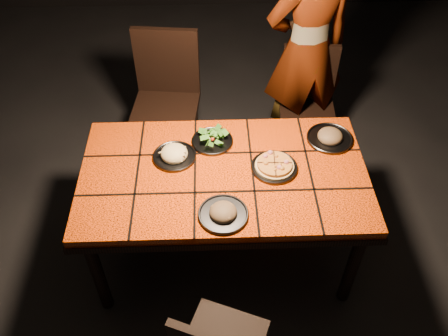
{
  "coord_description": "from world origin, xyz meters",
  "views": [
    {
      "loc": [
        -0.06,
        -1.83,
        2.64
      ],
      "look_at": [
        0.0,
        -0.04,
        0.82
      ],
      "focal_mm": 38.0,
      "sensor_mm": 36.0,
      "label": 1
    }
  ],
  "objects_px": {
    "dining_table": "(224,181)",
    "plate_pizza": "(274,166)",
    "chair_far_right": "(307,97)",
    "diner": "(307,50)",
    "chair_far_left": "(166,92)",
    "plate_pasta": "(174,155)"
  },
  "relations": [
    {
      "from": "diner",
      "to": "plate_pasta",
      "type": "distance_m",
      "value": 1.3
    },
    {
      "from": "dining_table",
      "to": "chair_far_left",
      "type": "height_order",
      "value": "chair_far_left"
    },
    {
      "from": "chair_far_left",
      "to": "dining_table",
      "type": "bearing_deg",
      "value": -62.41
    },
    {
      "from": "diner",
      "to": "plate_pasta",
      "type": "height_order",
      "value": "diner"
    },
    {
      "from": "chair_far_right",
      "to": "plate_pizza",
      "type": "bearing_deg",
      "value": -106.53
    },
    {
      "from": "dining_table",
      "to": "plate_pizza",
      "type": "bearing_deg",
      "value": 3.37
    },
    {
      "from": "dining_table",
      "to": "plate_pizza",
      "type": "distance_m",
      "value": 0.3
    },
    {
      "from": "chair_far_right",
      "to": "diner",
      "type": "xyz_separation_m",
      "value": [
        -0.04,
        0.09,
        0.35
      ]
    },
    {
      "from": "dining_table",
      "to": "chair_far_left",
      "type": "xyz_separation_m",
      "value": [
        -0.38,
        0.98,
        -0.08
      ]
    },
    {
      "from": "plate_pasta",
      "to": "plate_pizza",
      "type": "bearing_deg",
      "value": -10.86
    },
    {
      "from": "dining_table",
      "to": "chair_far_left",
      "type": "distance_m",
      "value": 1.06
    },
    {
      "from": "chair_far_left",
      "to": "diner",
      "type": "bearing_deg",
      "value": 11.04
    },
    {
      "from": "chair_far_right",
      "to": "plate_pizza",
      "type": "relative_size",
      "value": 3.39
    },
    {
      "from": "chair_far_right",
      "to": "diner",
      "type": "relative_size",
      "value": 0.52
    },
    {
      "from": "dining_table",
      "to": "chair_far_left",
      "type": "relative_size",
      "value": 1.58
    },
    {
      "from": "dining_table",
      "to": "chair_far_right",
      "type": "height_order",
      "value": "chair_far_right"
    },
    {
      "from": "chair_far_left",
      "to": "plate_pasta",
      "type": "relative_size",
      "value": 4.1
    },
    {
      "from": "chair_far_left",
      "to": "chair_far_right",
      "type": "xyz_separation_m",
      "value": [
        1.04,
        -0.0,
        -0.08
      ]
    },
    {
      "from": "chair_far_left",
      "to": "plate_pizza",
      "type": "bearing_deg",
      "value": -49.08
    },
    {
      "from": "chair_far_right",
      "to": "plate_pasta",
      "type": "xyz_separation_m",
      "value": [
        -0.93,
        -0.85,
        0.26
      ]
    },
    {
      "from": "chair_far_left",
      "to": "diner",
      "type": "height_order",
      "value": "diner"
    },
    {
      "from": "dining_table",
      "to": "diner",
      "type": "relative_size",
      "value": 0.94
    }
  ]
}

